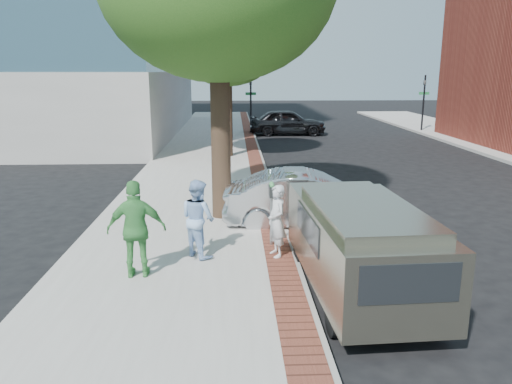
{
  "coord_description": "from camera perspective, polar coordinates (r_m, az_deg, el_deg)",
  "views": [
    {
      "loc": [
        -0.26,
        -11.36,
        4.05
      ],
      "look_at": [
        0.27,
        0.35,
        1.2
      ],
      "focal_mm": 35.0,
      "sensor_mm": 36.0,
      "label": 1
    }
  ],
  "objects": [
    {
      "name": "brick_strip",
      "position": [
        19.77,
        0.24,
        2.3
      ],
      "size": [
        0.6,
        60.0,
        0.01
      ],
      "primitive_type": "cube",
      "color": "brown",
      "rests_on": "sidewalk"
    },
    {
      "name": "signal_near",
      "position": [
        33.42,
        -0.6,
        10.58
      ],
      "size": [
        0.7,
        0.15,
        3.8
      ],
      "color": "black",
      "rests_on": "ground"
    },
    {
      "name": "van",
      "position": [
        9.53,
        11.38,
        -5.47
      ],
      "size": [
        2.08,
        4.89,
        1.77
      ],
      "rotation": [
        0.0,
        0.0,
        0.05
      ],
      "color": "gray",
      "rests_on": "ground"
    },
    {
      "name": "curb",
      "position": [
        19.8,
        1.26,
        2.08
      ],
      "size": [
        0.1,
        60.0,
        0.15
      ],
      "primitive_type": "cube",
      "color": "gray",
      "rests_on": "ground"
    },
    {
      "name": "person_green",
      "position": [
        9.82,
        -13.49,
        -4.16
      ],
      "size": [
        1.15,
        0.54,
        1.91
      ],
      "primitive_type": "imported",
      "rotation": [
        0.0,
        0.0,
        3.21
      ],
      "color": "#469A4A",
      "rests_on": "sidewalk"
    },
    {
      "name": "parking_meter",
      "position": [
        11.25,
        1.8,
        -0.98
      ],
      "size": [
        0.12,
        0.32,
        1.47
      ],
      "color": "gray",
      "rests_on": "sidewalk"
    },
    {
      "name": "sidewalk",
      "position": [
        19.8,
        -6.13,
        2.01
      ],
      "size": [
        5.0,
        60.0,
        0.15
      ],
      "primitive_type": "cube",
      "color": "#9E9991",
      "rests_on": "ground"
    },
    {
      "name": "person_gray",
      "position": [
        10.65,
        2.38,
        -3.34
      ],
      "size": [
        0.53,
        0.66,
        1.57
      ],
      "primitive_type": "imported",
      "rotation": [
        0.0,
        0.0,
        -1.27
      ],
      "color": "#BABBC0",
      "rests_on": "sidewalk"
    },
    {
      "name": "tree_far",
      "position": [
        23.39,
        -3.31,
        16.7
      ],
      "size": [
        4.8,
        4.8,
        7.14
      ],
      "color": "black",
      "rests_on": "sidewalk"
    },
    {
      "name": "office_base",
      "position": [
        35.77,
        -23.77,
        9.24
      ],
      "size": [
        18.2,
        22.2,
        4.0
      ],
      "primitive_type": "cube",
      "color": "gray",
      "rests_on": "ground"
    },
    {
      "name": "ground",
      "position": [
        12.06,
        -1.22,
        -5.95
      ],
      "size": [
        120.0,
        120.0,
        0.0
      ],
      "primitive_type": "plane",
      "color": "black",
      "rests_on": "ground"
    },
    {
      "name": "signal_far",
      "position": [
        35.76,
        18.62,
        10.08
      ],
      "size": [
        0.7,
        0.15,
        3.8
      ],
      "color": "black",
      "rests_on": "ground"
    },
    {
      "name": "person_officer",
      "position": [
        10.72,
        -6.64,
        -2.99
      ],
      "size": [
        1.02,
        1.03,
        1.68
      ],
      "primitive_type": "imported",
      "rotation": [
        0.0,
        0.0,
        2.31
      ],
      "color": "#9BC1F0",
      "rests_on": "sidewalk"
    },
    {
      "name": "sedan_silver",
      "position": [
        13.25,
        6.12,
        -0.86
      ],
      "size": [
        4.6,
        1.85,
        1.48
      ],
      "primitive_type": "imported",
      "rotation": [
        0.0,
        0.0,
        1.51
      ],
      "color": "#B2B4B9",
      "rests_on": "ground"
    },
    {
      "name": "bg_car",
      "position": [
        32.72,
        3.64,
        8.0
      ],
      "size": [
        4.96,
        2.13,
        1.67
      ],
      "primitive_type": "imported",
      "rotation": [
        0.0,
        0.0,
        1.54
      ],
      "color": "black",
      "rests_on": "ground"
    }
  ]
}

